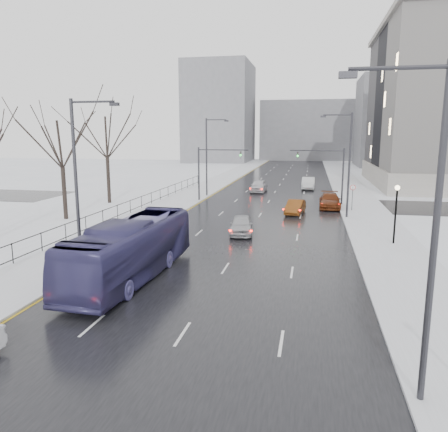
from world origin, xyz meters
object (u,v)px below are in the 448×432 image
Objects in this scene: streetlight_r_mid at (347,160)px; sedan_center_near at (241,225)px; no_uturn_sign at (353,190)px; streetlight_l_near at (79,177)px; mast_signal_right at (333,169)px; lamppost_r_mid at (396,206)px; streetlight_r_near at (427,222)px; tree_park_e at (110,204)px; sedan_right_near at (295,207)px; mast_signal_left at (207,167)px; bus at (132,249)px; tree_park_d at (66,220)px; sedan_right_distant at (308,183)px; sedan_center_far at (259,186)px; sedan_right_far at (330,201)px; streetlight_l_far at (208,153)px.

streetlight_r_mid is 2.22× the size of sedan_center_near.
streetlight_l_near is at bearing -125.89° from no_uturn_sign.
lamppost_r_mid is at bearing -78.46° from mast_signal_right.
streetlight_r_near is at bearing -98.06° from lamppost_r_mid.
tree_park_e reaches higher than sedan_right_near.
mast_signal_left is at bearing 112.18° from streetlight_r_near.
no_uturn_sign is (1.03, 4.00, -3.32)m from streetlight_r_mid.
mast_signal_right reaches higher than bus.
lamppost_r_mid is (28.80, -4.00, 2.94)m from tree_park_d.
sedan_center_near is at bearing -103.48° from sedan_right_near.
sedan_right_distant is at bearing 73.46° from sedan_center_near.
tree_park_d is 17.90m from streetlight_l_near.
streetlight_r_near is 3.70× the size of no_uturn_sign.
streetlight_l_near is 38.35m from sedan_center_far.
no_uturn_sign is 0.52× the size of sedan_right_distant.
tree_park_e is at bearing -140.50° from sedan_right_distant.
tree_park_e is 3.09× the size of sedan_right_near.
tree_park_e is at bearing -179.17° from sedan_right_near.
lamppost_r_mid is 0.36× the size of bus.
sedan_right_far is at bearing 91.86° from streetlight_r_near.
sedan_center_near is 0.81× the size of sedan_right_far.
streetlight_l_far is 17.06m from sedan_right_far.
no_uturn_sign is at bearing 88.26° from streetlight_r_near.
streetlight_l_near is 1.80× the size of sedan_right_far.
streetlight_r_near is 41.06m from mast_signal_left.
mast_signal_right is at bearing 101.54° from lamppost_r_mid.
lamppost_r_mid is (2.83, -10.00, -2.67)m from streetlight_r_mid.
streetlight_r_near is (26.37, -34.00, 5.62)m from tree_park_e.
sedan_right_near is (-7.57, 11.31, -2.18)m from lamppost_r_mid.
sedan_center_near is at bearing 112.16° from streetlight_r_near.
mast_signal_left is 18.36m from sedan_center_near.
sedan_right_far is at bearing -80.68° from sedan_right_distant.
sedan_center_near is 1.03× the size of sedan_right_near.
streetlight_l_far reaches higher than sedan_center_far.
lamppost_r_mid reaches higher than sedan_center_far.
no_uturn_sign reaches higher than sedan_center_near.
streetlight_l_far is at bearing 98.54° from bus.
sedan_center_far is (5.08, 9.60, -3.21)m from mast_signal_left.
streetlight_l_far is (0.00, 32.00, 0.00)m from streetlight_l_near.
sedan_right_far is (15.17, -6.18, -4.77)m from streetlight_l_far.
no_uturn_sign reaches higher than sedan_right_far.
streetlight_l_far is 3.70× the size of no_uturn_sign.
mast_signal_left is (-15.49, 8.00, -1.51)m from streetlight_r_mid.
no_uturn_sign is 0.60× the size of sedan_center_near.
tree_park_e is 1.35× the size of streetlight_l_far.
tree_park_d is 29.05m from mast_signal_right.
mast_signal_left is 11.33m from sedan_center_far.
sedan_center_near is (17.30, -2.72, 0.81)m from tree_park_d.
streetlight_r_mid is 10.73m from lamppost_r_mid.
lamppost_r_mid is 0.95× the size of sedan_center_near.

